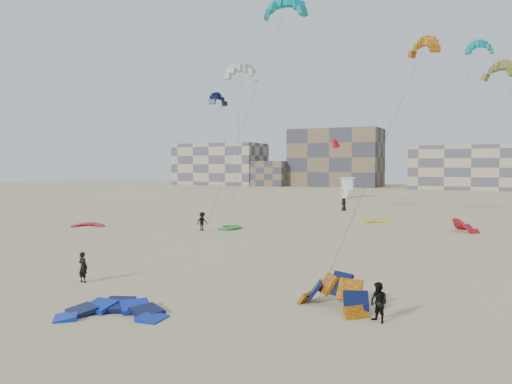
% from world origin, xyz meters
% --- Properties ---
extents(ground, '(320.00, 320.00, 0.00)m').
position_xyz_m(ground, '(0.00, 0.00, 0.00)').
color(ground, '#C9B887').
rests_on(ground, ground).
extents(kite_ground_blue, '(5.71, 5.83, 1.57)m').
position_xyz_m(kite_ground_blue, '(2.04, -2.60, 0.00)').
color(kite_ground_blue, '#1117CC').
rests_on(kite_ground_blue, ground).
extents(kite_ground_orange, '(4.89, 4.85, 3.65)m').
position_xyz_m(kite_ground_orange, '(10.24, 2.59, 0.00)').
color(kite_ground_orange, orange).
rests_on(kite_ground_orange, ground).
extents(kite_ground_red, '(4.33, 4.41, 0.96)m').
position_xyz_m(kite_ground_red, '(-22.58, 20.77, 0.00)').
color(kite_ground_red, '#B40E08').
rests_on(kite_ground_red, ground).
extents(kite_ground_green, '(4.56, 4.45, 0.72)m').
position_xyz_m(kite_ground_green, '(-8.15, 25.82, 0.00)').
color(kite_ground_green, green).
rests_on(kite_ground_green, ground).
extents(kite_ground_red_far, '(4.79, 4.75, 3.64)m').
position_xyz_m(kite_ground_red_far, '(13.94, 33.98, 0.00)').
color(kite_ground_red_far, '#B40E08').
rests_on(kite_ground_red_far, ground).
extents(kite_ground_yellow, '(4.58, 4.62, 0.81)m').
position_xyz_m(kite_ground_yellow, '(4.18, 37.99, 0.00)').
color(kite_ground_yellow, yellow).
rests_on(kite_ground_yellow, ground).
extents(kitesurfer_main, '(0.65, 0.46, 1.70)m').
position_xyz_m(kitesurfer_main, '(-3.75, 1.45, 0.85)').
color(kitesurfer_main, black).
rests_on(kitesurfer_main, ground).
extents(kitesurfer_b, '(1.02, 0.95, 1.66)m').
position_xyz_m(kitesurfer_b, '(12.53, 1.53, 0.83)').
color(kitesurfer_b, black).
rests_on(kitesurfer_b, ground).
extents(kitesurfer_c, '(1.12, 1.38, 1.86)m').
position_xyz_m(kitesurfer_c, '(-9.69, 23.14, 0.93)').
color(kitesurfer_c, black).
rests_on(kitesurfer_c, ground).
extents(kitesurfer_e, '(1.02, 0.81, 1.82)m').
position_xyz_m(kitesurfer_e, '(-3.29, 51.01, 0.91)').
color(kitesurfer_e, black).
rests_on(kitesurfer_e, ground).
extents(kite_fly_teal_a, '(7.35, 8.08, 21.76)m').
position_xyz_m(kite_fly_teal_a, '(-1.65, 25.11, 21.19)').
color(kite_fly_teal_a, '#02978F').
rests_on(kite_fly_teal_a, ground).
extents(kite_fly_orange, '(4.61, 33.91, 18.00)m').
position_xyz_m(kite_fly_orange, '(10.00, 31.86, 17.79)').
color(kite_fly_orange, orange).
rests_on(kite_fly_orange, ground).
extents(kite_fly_grey, '(5.44, 5.44, 17.67)m').
position_xyz_m(kite_fly_grey, '(-10.65, 33.47, 17.29)').
color(kite_fly_grey, silver).
rests_on(kite_fly_grey, ground).
extents(kite_fly_olive, '(8.39, 9.31, 16.08)m').
position_xyz_m(kite_fly_olive, '(16.65, 35.38, 15.57)').
color(kite_fly_olive, olive).
rests_on(kite_fly_olive, ground).
extents(kite_fly_navy, '(3.93, 3.75, 16.02)m').
position_xyz_m(kite_fly_navy, '(-19.79, 43.52, 15.86)').
color(kite_fly_navy, '#0C1242').
rests_on(kite_fly_navy, ground).
extents(kite_fly_teal_b, '(10.45, 4.54, 21.96)m').
position_xyz_m(kite_fly_teal_b, '(14.13, 52.86, 21.69)').
color(kite_fly_teal_b, '#02978F').
rests_on(kite_fly_teal_b, ground).
extents(kite_fly_red, '(3.79, 4.01, 10.25)m').
position_xyz_m(kite_fly_red, '(-7.93, 61.97, 10.08)').
color(kite_fly_red, '#B40E08').
rests_on(kite_fly_red, ground).
extents(lifeguard_tower_far, '(3.22, 5.77, 4.09)m').
position_xyz_m(lifeguard_tower_far, '(-11.21, 81.12, 2.03)').
color(lifeguard_tower_far, white).
rests_on(lifeguard_tower_far, ground).
extents(condo_west_a, '(30.00, 15.00, 14.00)m').
position_xyz_m(condo_west_a, '(-70.00, 130.00, 7.00)').
color(condo_west_a, tan).
rests_on(condo_west_a, ground).
extents(condo_west_b, '(28.00, 14.00, 18.00)m').
position_xyz_m(condo_west_b, '(-30.00, 134.00, 9.00)').
color(condo_west_b, brown).
rests_on(condo_west_b, ground).
extents(condo_mid, '(32.00, 16.00, 12.00)m').
position_xyz_m(condo_mid, '(10.00, 130.00, 6.00)').
color(condo_mid, tan).
rests_on(condo_mid, ground).
extents(condo_fill_left, '(12.00, 10.00, 8.00)m').
position_xyz_m(condo_fill_left, '(-50.00, 128.00, 4.00)').
color(condo_fill_left, brown).
rests_on(condo_fill_left, ground).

